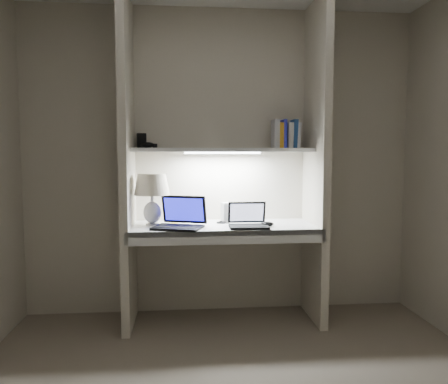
{
  "coord_description": "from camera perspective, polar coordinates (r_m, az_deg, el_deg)",
  "views": [
    {
      "loc": [
        -0.31,
        -2.12,
        1.32
      ],
      "look_at": [
        -0.01,
        1.05,
        1.04
      ],
      "focal_mm": 35.0,
      "sensor_mm": 36.0,
      "label": 1
    }
  ],
  "objects": [
    {
      "name": "speaker",
      "position": [
        3.54,
        0.64,
        -2.64
      ],
      "size": [
        0.13,
        0.11,
        0.16
      ],
      "primitive_type": "cube",
      "rotation": [
        0.0,
        0.0,
        0.32
      ],
      "color": "silver",
      "rests_on": "desk"
    },
    {
      "name": "alcove_panel_right",
      "position": [
        3.5,
        11.95,
        3.75
      ],
      "size": [
        0.06,
        0.55,
        2.5
      ],
      "primitive_type": "cube",
      "color": "beige",
      "rests_on": "floor"
    },
    {
      "name": "cable_coil",
      "position": [
        3.5,
        0.13,
        -3.93
      ],
      "size": [
        0.13,
        0.13,
        0.01
      ],
      "primitive_type": "torus",
      "rotation": [
        0.0,
        0.0,
        0.29
      ],
      "color": "black",
      "rests_on": "desk"
    },
    {
      "name": "shelf",
      "position": [
        3.46,
        -0.2,
        5.5
      ],
      "size": [
        1.4,
        0.36,
        0.03
      ],
      "primitive_type": "cube",
      "color": "silver",
      "rests_on": "back_wall"
    },
    {
      "name": "desk",
      "position": [
        3.41,
        -0.05,
        -4.62
      ],
      "size": [
        1.4,
        0.55,
        0.04
      ],
      "primitive_type": "cube",
      "color": "white",
      "rests_on": "alcove_panel_left"
    },
    {
      "name": "strip_light",
      "position": [
        3.46,
        -0.2,
        5.14
      ],
      "size": [
        0.6,
        0.04,
        0.02
      ],
      "primitive_type": "cube",
      "color": "white",
      "rests_on": "shelf"
    },
    {
      "name": "shelf_gadget",
      "position": [
        3.49,
        -9.96,
        6.07
      ],
      "size": [
        0.11,
        0.09,
        0.05
      ],
      "primitive_type": "ellipsoid",
      "rotation": [
        0.0,
        0.0,
        0.07
      ],
      "color": "black",
      "rests_on": "shelf"
    },
    {
      "name": "back_wall",
      "position": [
        3.64,
        -0.45,
        3.9
      ],
      "size": [
        3.2,
        0.01,
        2.5
      ],
      "primitive_type": "cube",
      "color": "beige",
      "rests_on": "floor"
    },
    {
      "name": "book_row",
      "position": [
        3.55,
        8.05,
        7.41
      ],
      "size": [
        0.21,
        0.15,
        0.23
      ],
      "color": "silver",
      "rests_on": "shelf"
    },
    {
      "name": "desk_apron",
      "position": [
        3.16,
        0.38,
        -5.94
      ],
      "size": [
        1.46,
        0.03,
        0.1
      ],
      "primitive_type": "cube",
      "color": "silver",
      "rests_on": "desk"
    },
    {
      "name": "table_lamp",
      "position": [
        3.38,
        -9.4,
        0.19
      ],
      "size": [
        0.27,
        0.27,
        0.4
      ],
      "color": "white",
      "rests_on": "desk"
    },
    {
      "name": "shelf_box",
      "position": [
        3.57,
        -10.71,
        6.59
      ],
      "size": [
        0.08,
        0.06,
        0.12
      ],
      "primitive_type": "cube",
      "rotation": [
        0.0,
        0.0,
        0.24
      ],
      "color": "black",
      "rests_on": "shelf"
    },
    {
      "name": "laptop_main",
      "position": [
        3.28,
        -5.74,
        -3.73
      ],
      "size": [
        0.42,
        0.39,
        0.23
      ],
      "rotation": [
        0.0,
        0.0,
        -0.33
      ],
      "color": "black",
      "rests_on": "desk"
    },
    {
      "name": "alcove_panel_left",
      "position": [
        3.37,
        -12.52,
        3.7
      ],
      "size": [
        0.06,
        0.55,
        2.5
      ],
      "primitive_type": "cube",
      "color": "beige",
      "rests_on": "floor"
    },
    {
      "name": "sticky_note",
      "position": [
        3.48,
        -6.61,
        -4.09
      ],
      "size": [
        0.08,
        0.08,
        0.0
      ],
      "primitive_type": "cube",
      "rotation": [
        0.0,
        0.0,
        -0.2
      ],
      "color": "gold",
      "rests_on": "desk"
    },
    {
      "name": "mouse",
      "position": [
        3.33,
        5.65,
        -4.19
      ],
      "size": [
        0.11,
        0.07,
        0.04
      ],
      "primitive_type": "ellipsoid",
      "rotation": [
        0.0,
        0.0,
        -0.02
      ],
      "color": "black",
      "rests_on": "desk"
    },
    {
      "name": "laptop_netbook",
      "position": [
        3.3,
        3.16,
        -3.84
      ],
      "size": [
        0.29,
        0.26,
        0.18
      ],
      "rotation": [
        0.0,
        0.0,
        -0.02
      ],
      "color": "black",
      "rests_on": "desk"
    }
  ]
}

